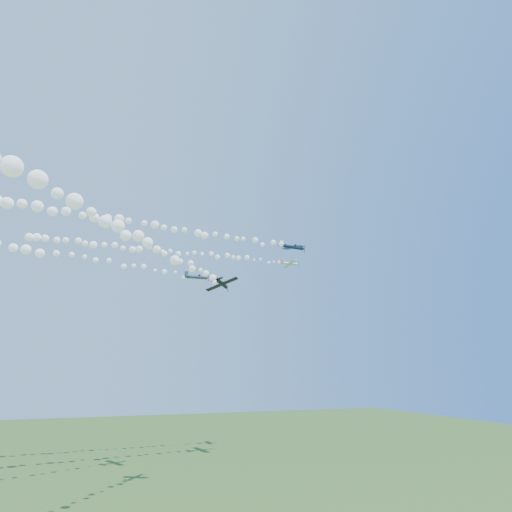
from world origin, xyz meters
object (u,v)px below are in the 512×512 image
object	(u,v)px
plane_navy	(293,247)
plane_black	(222,284)
plane_grey	(197,277)
plane_white	(290,263)

from	to	relation	value
plane_navy	plane_black	bearing A→B (deg)	-150.10
plane_navy	plane_grey	world-z (taller)	plane_navy
plane_navy	plane_grey	size ratio (longest dim) A/B	1.21
plane_grey	plane_black	bearing A→B (deg)	-104.85
plane_white	plane_black	xyz separation A→B (m)	(-28.68, -29.79, -13.65)
plane_white	plane_grey	size ratio (longest dim) A/B	0.93
plane_grey	plane_black	world-z (taller)	plane_grey
plane_navy	plane_grey	distance (m)	28.38
plane_white	plane_navy	size ratio (longest dim) A/B	0.76
plane_grey	plane_white	bearing A→B (deg)	5.61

